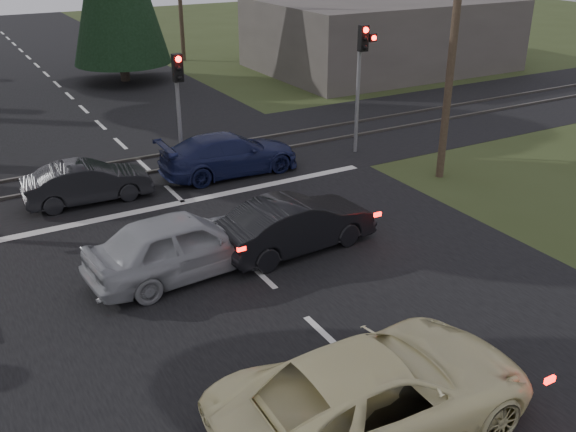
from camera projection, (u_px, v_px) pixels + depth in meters
ground at (326, 336)px, 13.47m from camera, size 120.00×120.00×0.00m
road at (164, 184)px, 21.38m from camera, size 14.00×100.00×0.01m
rail_corridor at (145, 166)px, 22.96m from camera, size 120.00×8.00×0.01m
stop_line at (183, 202)px, 19.95m from camera, size 13.00×0.35×0.00m
rail_near at (152, 172)px, 22.31m from camera, size 120.00×0.12×0.10m
rail_far at (138, 159)px, 23.58m from camera, size 120.00×0.12×0.10m
traffic_signal_right at (362, 65)px, 23.00m from camera, size 0.68×0.48×4.70m
traffic_signal_center at (179, 93)px, 21.21m from camera, size 0.32×0.48×4.10m
utility_pole_near at (454, 35)px, 20.10m from camera, size 1.80×0.26×9.00m
building_right at (381, 34)px, 38.17m from camera, size 14.00×10.00×4.00m
cream_coupe at (377, 392)px, 10.65m from camera, size 5.71×2.72×1.57m
dark_hatchback at (296, 224)px, 16.81m from camera, size 4.45×1.84×1.43m
silver_car at (182, 245)px, 15.55m from camera, size 4.86×2.28×1.61m
blue_sedan at (229, 154)px, 22.03m from camera, size 4.90×2.09×1.41m
dark_car_far at (88, 182)px, 19.79m from camera, size 3.88×1.48×1.26m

